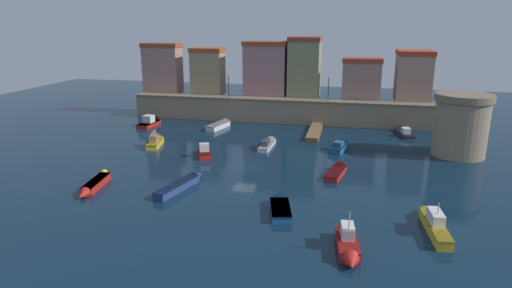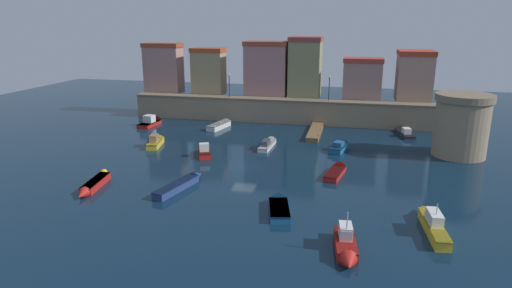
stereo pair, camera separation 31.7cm
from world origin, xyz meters
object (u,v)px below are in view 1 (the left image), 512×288
Objects in this scene: fortress_tower at (461,125)px; moored_boat_11 at (269,143)px; moored_boat_4 at (348,246)px; quay_lamp_0 at (228,82)px; mooring_buoy_0 at (104,173)px; moored_boat_8 at (182,184)px; moored_boat_3 at (280,205)px; moored_boat_7 at (93,186)px; moored_boat_5 at (156,141)px; moored_boat_10 at (341,146)px; moored_boat_1 at (402,131)px; moored_boat_6 at (221,124)px; moored_boat_0 at (433,222)px; moored_boat_9 at (338,170)px; quay_lamp_1 at (329,84)px; moored_boat_12 at (152,122)px; moored_boat_2 at (204,151)px.

moored_boat_11 is at bearing -177.99° from fortress_tower.
quay_lamp_0 is at bearing -159.87° from moored_boat_4.
moored_boat_8 is at bearing -13.00° from mooring_buoy_0.
moored_boat_3 is 0.91× the size of moored_boat_7.
moored_boat_5 is 23.55m from moored_boat_10.
moored_boat_1 is 1.18× the size of moored_boat_5.
moored_boat_6 is (5.30, 11.39, -0.10)m from moored_boat_5.
fortress_tower reaches higher than moored_boat_11.
quay_lamp_0 is 0.50× the size of moored_boat_0.
moored_boat_4 is at bearing -137.33° from moored_boat_6.
moored_boat_3 is at bearing 80.02° from moored_boat_7.
moored_boat_11 is at bearing -4.16° from moored_boat_8.
moored_boat_3 is at bearing 167.89° from moored_boat_9.
quay_lamp_1 is 0.67× the size of moored_boat_5.
quay_lamp_1 is 0.69× the size of moored_boat_4.
fortress_tower is at bearing -85.93° from moored_boat_11.
mooring_buoy_0 is at bearing -169.23° from moored_boat_7.
moored_boat_5 reaches higher than moored_boat_6.
quay_lamp_1 is at bearing -63.00° from moored_boat_5.
moored_boat_5 is 0.88× the size of moored_boat_6.
moored_boat_0 is 32.49m from mooring_buoy_0.
moored_boat_11 is 1.17× the size of moored_boat_12.
moored_boat_11 is at bearing -90.05° from moored_boat_5.
moored_boat_12 is (-6.53, 26.52, 0.08)m from moored_boat_7.
moored_boat_11 is at bearing 0.73° from moored_boat_3.
moored_boat_11 is 20.59m from mooring_buoy_0.
quay_lamp_0 is 29.05m from mooring_buoy_0.
quay_lamp_1 is 16.27m from moored_boat_11.
moored_boat_2 reaches higher than moored_boat_9.
moored_boat_1 is 1.01× the size of moored_boat_11.
moored_boat_10 is 29.96m from moored_boat_12.
moored_boat_5 is (-31.09, 17.47, -0.06)m from moored_boat_0.
moored_boat_12 reaches higher than moored_boat_6.
quay_lamp_1 is 24.23m from moored_boat_2.
moored_boat_3 is at bearing -162.41° from moored_boat_2.
moored_boat_0 reaches higher than mooring_buoy_0.
moored_boat_4 is at bearing 65.69° from moored_boat_7.
quay_lamp_0 reaches higher than moored_boat_2.
moored_boat_3 is at bearing -133.16° from moored_boat_12.
moored_boat_11 is at bearing 109.52° from moored_boat_1.
mooring_buoy_0 is (-31.87, 6.29, -0.58)m from moored_boat_0.
moored_boat_5 is (-37.08, -3.72, -3.24)m from fortress_tower.
fortress_tower is 1.23× the size of moored_boat_7.
moored_boat_7 is 1.08× the size of moored_boat_12.
moored_boat_4 is at bearing -106.38° from moored_boat_8.
moored_boat_9 is at bearing -115.22° from moored_boat_12.
moored_boat_4 is 7.30× the size of mooring_buoy_0.
quay_lamp_0 reaches higher than fortress_tower.
moored_boat_8 is 9.88× the size of mooring_buoy_0.
moored_boat_9 is (14.42, 7.53, -0.08)m from moored_boat_8.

